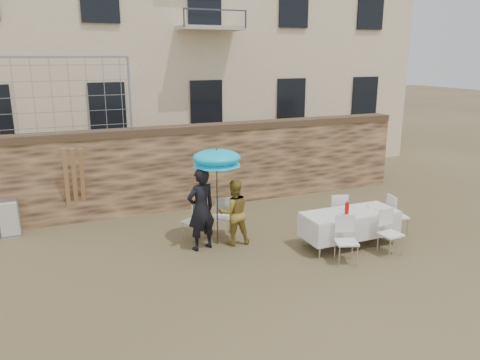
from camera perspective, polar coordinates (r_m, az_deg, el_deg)
name	(u,v)px	position (r m, az deg, el deg)	size (l,w,h in m)	color
ground	(266,286)	(8.71, 3.25, -12.72)	(80.00, 80.00, 0.00)	brown
stone_wall	(186,168)	(12.74, -6.54, 1.52)	(13.00, 0.50, 2.20)	brown
chain_link_fence	(61,97)	(11.96, -20.96, 9.49)	(3.20, 0.06, 1.80)	gray
man_suit	(201,209)	(9.92, -4.77, -3.57)	(0.66, 0.43, 1.80)	black
woman_dress	(234,212)	(10.21, -0.74, -3.96)	(0.71, 0.55, 1.46)	gold
umbrella	(217,161)	(9.87, -2.87, 2.38)	(1.07, 1.07, 2.01)	#3F3F44
couple_chair_left	(194,220)	(10.55, -5.66, -4.84)	(0.48, 0.48, 0.96)	white
couple_chair_right	(223,216)	(10.76, -2.09, -4.37)	(0.48, 0.48, 0.96)	white
banquet_table	(350,214)	(10.40, 13.27, -4.01)	(2.10, 0.85, 0.78)	silver
soda_bottle	(347,209)	(10.12, 12.90, -3.49)	(0.09, 0.09, 0.26)	red
table_chair_front_left	(347,241)	(9.58, 12.87, -7.25)	(0.48, 0.48, 0.96)	white
table_chair_front_right	(391,233)	(10.23, 17.93, -6.16)	(0.48, 0.48, 0.96)	white
table_chair_back	(336,212)	(11.20, 11.64, -3.88)	(0.48, 0.48, 0.96)	white
table_chair_side	(397,215)	(11.40, 18.64, -4.06)	(0.48, 0.48, 0.96)	white
chair_stack_right	(10,216)	(12.05, -26.25, -3.92)	(0.46, 0.47, 0.92)	white
wood_planks	(80,185)	(11.95, -18.90, -0.60)	(0.70, 0.20, 2.00)	#A37749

